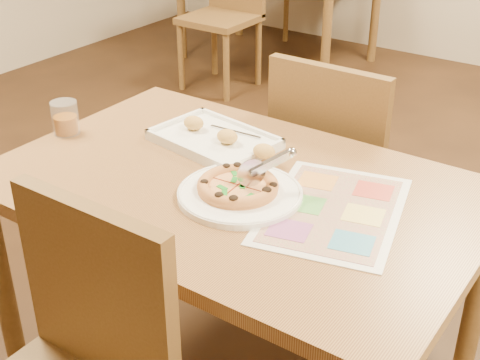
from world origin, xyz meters
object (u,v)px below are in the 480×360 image
Objects in this scene: plate at (240,194)px; appetizer_tray at (217,140)px; chair_far at (336,153)px; pizza_cutter at (265,166)px; glass_tumbler at (65,120)px; pizza at (238,186)px; chair_near at (72,359)px; dining_table at (235,210)px; menu at (333,210)px.

plate is 0.77× the size of appetizer_tray.
appetizer_tray is (-0.23, 0.21, 0.01)m from plate.
chair_far is 0.66m from pizza_cutter.
glass_tumbler is (-0.61, -0.64, 0.20)m from chair_far.
glass_tumbler is at bearing 127.91° from pizza_cutter.
pizza_cutter reaches higher than pizza.
chair_near is at bearing -76.82° from appetizer_tray.
glass_tumbler is (-0.43, -0.19, 0.03)m from appetizer_tray.
plate is 0.66m from glass_tumbler.
dining_table is 0.20m from pizza_cutter.
pizza_cutter is (0.10, -0.01, 0.17)m from dining_table.
chair_near is at bearing -94.70° from pizza.
chair_near is 3.70× the size of pizza_cutter.
chair_far is 1.47× the size of plate.
appetizer_tray reaches higher than menu.
chair_near reaches higher than menu.
pizza is 0.09m from pizza_cutter.
chair_far is at bearing 90.00° from chair_near.
chair_near is 1.00× the size of chair_far.
menu is at bearing -16.70° from appetizer_tray.
chair_far reaches higher than appetizer_tray.
pizza is at bearing 164.64° from pizza_cutter.
plate is (0.05, -0.66, 0.16)m from chair_far.
chair_far is at bearing 90.00° from dining_table.
chair_near is 4.64× the size of glass_tumbler.
pizza_cutter is 0.71m from glass_tumbler.
appetizer_tray is (-0.18, 0.16, 0.10)m from dining_table.
plate is 0.10m from pizza_cutter.
appetizer_tray is (-0.18, -0.44, 0.17)m from chair_far.
pizza_cutter is 0.20m from menu.
pizza is at bearing -1.59° from glass_tumbler.
dining_table is at bearing 131.24° from pizza.
chair_near and chair_far have the same top height.
dining_table is 2.90× the size of menu.
appetizer_tray is (-0.28, 0.17, -0.07)m from pizza_cutter.
pizza is 1.65× the size of pizza_cutter.
plate is at bearing 84.39° from chair_near.
pizza_cutter is 1.25× the size of glass_tumbler.
menu is at bearing 4.51° from dining_table.
chair_near is 0.57m from plate.
chair_far is 1.12× the size of appetizer_tray.
menu is at bearing 65.69° from chair_near.
appetizer_tray is at bearing 67.98° from chair_far.
chair_far is 2.24× the size of pizza.
chair_far is at bearing 67.98° from appetizer_tray.
chair_near is at bearing -153.60° from pizza_cutter.
glass_tumbler reaches higher than appetizer_tray.
chair_near is (0.00, -0.60, -0.07)m from dining_table.
plate is 0.02m from pizza.
chair_far is 0.51m from appetizer_tray.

